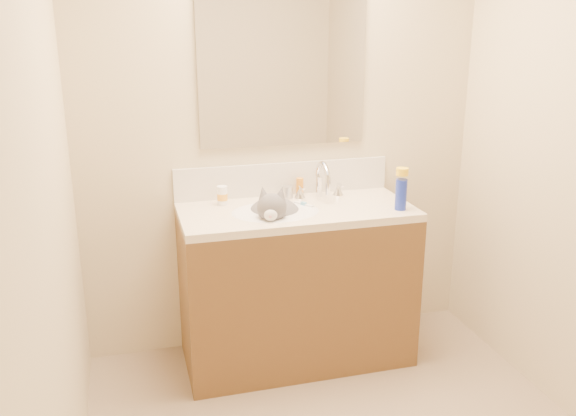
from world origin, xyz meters
TOP-DOWN VIEW (x-y plane):
  - room_shell at (0.00, 0.00)m, footprint 2.24×2.54m
  - vanity_cabinet at (0.00, 0.97)m, footprint 1.20×0.55m
  - counter_slab at (0.00, 0.97)m, footprint 1.20×0.55m
  - basin at (-0.12, 0.94)m, footprint 0.45×0.36m
  - faucet at (0.18, 1.11)m, footprint 0.28×0.20m
  - cat at (-0.12, 0.97)m, footprint 0.37×0.43m
  - backsplash at (0.00, 1.24)m, footprint 1.20×0.02m
  - mirror at (0.00, 1.24)m, footprint 0.90×0.02m
  - pill_bottle at (-0.36, 1.14)m, footprint 0.06×0.06m
  - pill_label at (-0.36, 1.14)m, footprint 0.07×0.07m
  - silver_jar at (0.00, 1.16)m, footprint 0.06×0.06m
  - amber_bottle at (0.08, 1.19)m, footprint 0.04×0.04m
  - toothbrush at (0.05, 1.02)m, footprint 0.08×0.11m
  - toothbrush_head at (0.05, 1.02)m, footprint 0.03×0.03m
  - spray_can at (0.50, 0.81)m, footprint 0.07×0.07m
  - spray_cap at (0.50, 0.81)m, footprint 0.08×0.08m

SIDE VIEW (x-z plane):
  - vanity_cabinet at x=0.00m, z-range 0.00..0.82m
  - basin at x=-0.12m, z-range 0.72..0.86m
  - cat at x=-0.12m, z-range 0.67..0.99m
  - counter_slab at x=0.00m, z-range 0.82..0.86m
  - toothbrush at x=0.05m, z-range 0.86..0.87m
  - toothbrush_head at x=0.05m, z-range 0.86..0.88m
  - silver_jar at x=0.00m, z-range 0.86..0.93m
  - pill_label at x=-0.36m, z-range 0.89..0.92m
  - pill_bottle at x=-0.36m, z-range 0.86..0.96m
  - amber_bottle at x=0.08m, z-range 0.86..0.96m
  - spray_can at x=0.50m, z-range 0.86..1.02m
  - faucet at x=0.18m, z-range 0.84..1.05m
  - backsplash at x=0.00m, z-range 0.86..1.04m
  - spray_cap at x=0.50m, z-range 1.04..1.08m
  - room_shell at x=0.00m, z-range 0.23..2.75m
  - mirror at x=0.00m, z-range 1.14..1.94m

